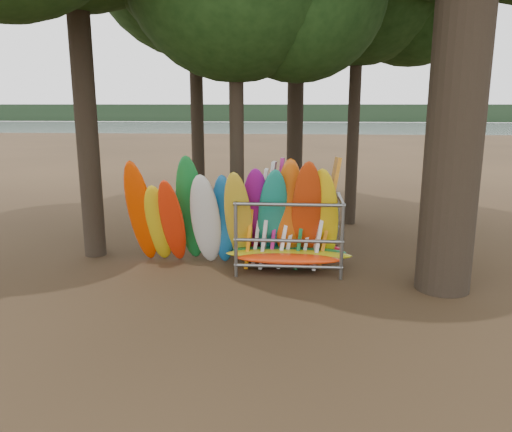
{
  "coord_description": "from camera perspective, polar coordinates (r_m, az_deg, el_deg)",
  "views": [
    {
      "loc": [
        0.65,
        -10.86,
        4.2
      ],
      "look_at": [
        -0.35,
        1.5,
        1.4
      ],
      "focal_mm": 35.0,
      "sensor_mm": 36.0,
      "label": 1
    }
  ],
  "objects": [
    {
      "name": "ground",
      "position": [
        11.66,
        1.14,
        -8.39
      ],
      "size": [
        120.0,
        120.0,
        0.0
      ],
      "primitive_type": "plane",
      "color": "#47331E",
      "rests_on": "ground"
    },
    {
      "name": "lake",
      "position": [
        70.98,
        4.17,
        9.32
      ],
      "size": [
        160.0,
        160.0,
        0.0
      ],
      "primitive_type": "plane",
      "color": "gray",
      "rests_on": "ground"
    },
    {
      "name": "far_shore",
      "position": [
        120.88,
        4.43,
        11.66
      ],
      "size": [
        160.0,
        4.0,
        4.0
      ],
      "primitive_type": "cube",
      "color": "black",
      "rests_on": "ground"
    },
    {
      "name": "kayak_row",
      "position": [
        12.8,
        -2.43,
        -0.15
      ],
      "size": [
        5.55,
        2.16,
        3.12
      ],
      "color": "#E23B02",
      "rests_on": "ground"
    },
    {
      "name": "storage_rack",
      "position": [
        12.88,
        3.79,
        -2.09
      ],
      "size": [
        3.24,
        1.58,
        2.91
      ],
      "color": "slate",
      "rests_on": "ground"
    }
  ]
}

